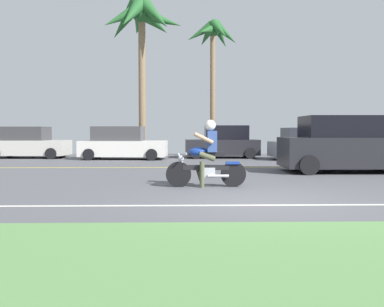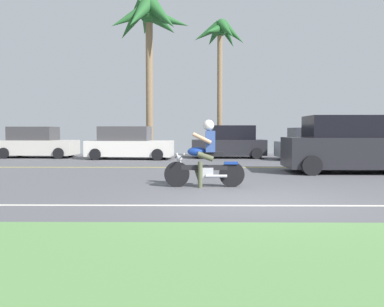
{
  "view_description": "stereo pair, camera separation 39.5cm",
  "coord_description": "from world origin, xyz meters",
  "px_view_note": "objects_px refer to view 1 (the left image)",
  "views": [
    {
      "loc": [
        -1.58,
        -8.43,
        1.41
      ],
      "look_at": [
        -1.32,
        3.51,
        0.78
      ],
      "focal_mm": 39.73,
      "sensor_mm": 36.0,
      "label": 1
    },
    {
      "loc": [
        -1.19,
        -8.43,
        1.41
      ],
      "look_at": [
        -1.32,
        3.51,
        0.78
      ],
      "focal_mm": 39.73,
      "sensor_mm": 36.0,
      "label": 2
    }
  ],
  "objects_px": {
    "motorcyclist": "(207,159)",
    "palm_tree_1": "(213,41)",
    "parked_car_1": "(122,144)",
    "palm_tree_0": "(142,24)",
    "suv_nearby": "(349,145)",
    "parked_car_0": "(28,143)",
    "parked_car_2": "(223,143)",
    "parked_car_3": "(313,145)"
  },
  "relations": [
    {
      "from": "parked_car_0",
      "to": "palm_tree_1",
      "type": "height_order",
      "value": "palm_tree_1"
    },
    {
      "from": "parked_car_0",
      "to": "palm_tree_0",
      "type": "distance_m",
      "value": 8.96
    },
    {
      "from": "parked_car_3",
      "to": "motorcyclist",
      "type": "bearing_deg",
      "value": -119.97
    },
    {
      "from": "parked_car_1",
      "to": "palm_tree_1",
      "type": "relative_size",
      "value": 0.57
    },
    {
      "from": "palm_tree_0",
      "to": "parked_car_2",
      "type": "bearing_deg",
      "value": -22.78
    },
    {
      "from": "palm_tree_1",
      "to": "parked_car_3",
      "type": "bearing_deg",
      "value": -32.6
    },
    {
      "from": "parked_car_1",
      "to": "parked_car_2",
      "type": "distance_m",
      "value": 5.25
    },
    {
      "from": "parked_car_0",
      "to": "parked_car_1",
      "type": "xyz_separation_m",
      "value": [
        5.06,
        -1.17,
        0.0
      ]
    },
    {
      "from": "motorcyclist",
      "to": "parked_car_0",
      "type": "relative_size",
      "value": 0.51
    },
    {
      "from": "motorcyclist",
      "to": "parked_car_3",
      "type": "height_order",
      "value": "motorcyclist"
    },
    {
      "from": "parked_car_2",
      "to": "palm_tree_1",
      "type": "bearing_deg",
      "value": 106.25
    },
    {
      "from": "parked_car_2",
      "to": "palm_tree_1",
      "type": "distance_m",
      "value": 5.8
    },
    {
      "from": "suv_nearby",
      "to": "parked_car_0",
      "type": "height_order",
      "value": "suv_nearby"
    },
    {
      "from": "palm_tree_1",
      "to": "suv_nearby",
      "type": "bearing_deg",
      "value": -66.48
    },
    {
      "from": "suv_nearby",
      "to": "parked_car_1",
      "type": "distance_m",
      "value": 11.04
    },
    {
      "from": "palm_tree_0",
      "to": "palm_tree_1",
      "type": "xyz_separation_m",
      "value": [
        3.98,
        -0.37,
        -0.99
      ]
    },
    {
      "from": "parked_car_2",
      "to": "palm_tree_1",
      "type": "relative_size",
      "value": 0.5
    },
    {
      "from": "parked_car_0",
      "to": "parked_car_3",
      "type": "relative_size",
      "value": 0.92
    },
    {
      "from": "parked_car_1",
      "to": "parked_car_0",
      "type": "bearing_deg",
      "value": 167.03
    },
    {
      "from": "parked_car_0",
      "to": "palm_tree_0",
      "type": "relative_size",
      "value": 0.45
    },
    {
      "from": "suv_nearby",
      "to": "parked_car_2",
      "type": "bearing_deg",
      "value": 114.82
    },
    {
      "from": "parked_car_3",
      "to": "palm_tree_0",
      "type": "distance_m",
      "value": 11.45
    },
    {
      "from": "suv_nearby",
      "to": "parked_car_0",
      "type": "xyz_separation_m",
      "value": [
        -13.81,
        7.9,
        -0.18
      ]
    },
    {
      "from": "parked_car_1",
      "to": "palm_tree_0",
      "type": "relative_size",
      "value": 0.49
    },
    {
      "from": "motorcyclist",
      "to": "palm_tree_1",
      "type": "xyz_separation_m",
      "value": [
        1.08,
        13.06,
        5.65
      ]
    },
    {
      "from": "parked_car_1",
      "to": "parked_car_2",
      "type": "height_order",
      "value": "parked_car_2"
    },
    {
      "from": "parked_car_1",
      "to": "palm_tree_0",
      "type": "xyz_separation_m",
      "value": [
        0.73,
        2.9,
        6.61
      ]
    },
    {
      "from": "parked_car_2",
      "to": "palm_tree_0",
      "type": "bearing_deg",
      "value": 157.22
    },
    {
      "from": "parked_car_1",
      "to": "parked_car_2",
      "type": "xyz_separation_m",
      "value": [
        5.15,
        1.05,
        0.03
      ]
    },
    {
      "from": "parked_car_0",
      "to": "parked_car_3",
      "type": "distance_m",
      "value": 14.58
    },
    {
      "from": "suv_nearby",
      "to": "parked_car_2",
      "type": "distance_m",
      "value": 8.58
    },
    {
      "from": "suv_nearby",
      "to": "palm_tree_1",
      "type": "bearing_deg",
      "value": 113.52
    },
    {
      "from": "parked_car_0",
      "to": "palm_tree_1",
      "type": "xyz_separation_m",
      "value": [
        9.77,
        1.37,
        5.61
      ]
    },
    {
      "from": "palm_tree_0",
      "to": "palm_tree_1",
      "type": "height_order",
      "value": "palm_tree_0"
    },
    {
      "from": "parked_car_0",
      "to": "motorcyclist",
      "type": "bearing_deg",
      "value": -53.39
    },
    {
      "from": "palm_tree_1",
      "to": "palm_tree_0",
      "type": "bearing_deg",
      "value": 174.66
    },
    {
      "from": "parked_car_0",
      "to": "palm_tree_1",
      "type": "distance_m",
      "value": 11.35
    },
    {
      "from": "parked_car_3",
      "to": "parked_car_1",
      "type": "bearing_deg",
      "value": 177.07
    },
    {
      "from": "parked_car_0",
      "to": "suv_nearby",
      "type": "bearing_deg",
      "value": -29.78
    },
    {
      "from": "palm_tree_0",
      "to": "motorcyclist",
      "type": "bearing_deg",
      "value": -77.82
    },
    {
      "from": "motorcyclist",
      "to": "palm_tree_1",
      "type": "relative_size",
      "value": 0.27
    },
    {
      "from": "suv_nearby",
      "to": "palm_tree_0",
      "type": "relative_size",
      "value": 0.53
    }
  ]
}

